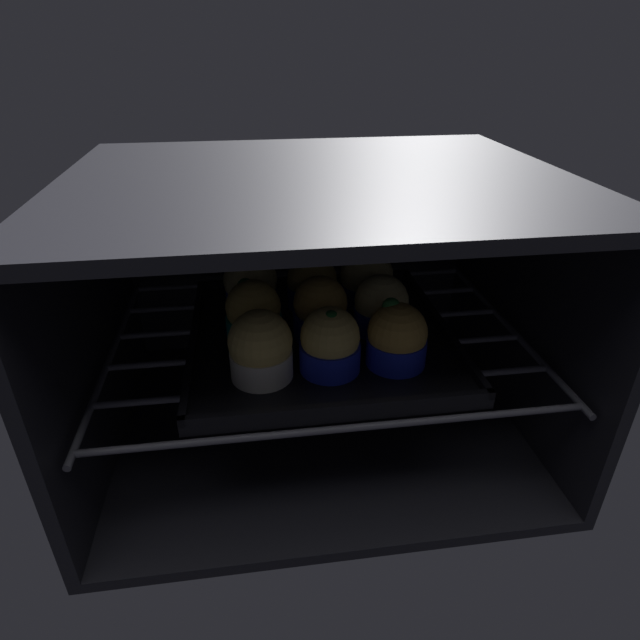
% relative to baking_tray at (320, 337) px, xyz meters
% --- Properties ---
extents(oven_cavity, '(0.59, 0.47, 0.37)m').
position_rel_baking_tray_xyz_m(oven_cavity, '(0.00, 0.06, 0.02)').
color(oven_cavity, black).
rests_on(oven_cavity, ground).
extents(oven_rack, '(0.55, 0.42, 0.01)m').
position_rel_baking_tray_xyz_m(oven_rack, '(0.00, 0.02, -0.01)').
color(oven_rack, '#51515B').
rests_on(oven_rack, oven_cavity).
extents(baking_tray, '(0.33, 0.33, 0.02)m').
position_rel_baking_tray_xyz_m(baking_tray, '(0.00, 0.00, 0.00)').
color(baking_tray, black).
rests_on(baking_tray, oven_rack).
extents(muffin_row0_col0, '(0.07, 0.07, 0.08)m').
position_rel_baking_tray_xyz_m(muffin_row0_col0, '(-0.08, -0.09, 0.04)').
color(muffin_row0_col0, silver).
rests_on(muffin_row0_col0, baking_tray).
extents(muffin_row0_col1, '(0.07, 0.07, 0.08)m').
position_rel_baking_tray_xyz_m(muffin_row0_col1, '(0.00, -0.08, 0.04)').
color(muffin_row0_col1, '#1928B7').
rests_on(muffin_row0_col1, baking_tray).
extents(muffin_row0_col2, '(0.07, 0.07, 0.08)m').
position_rel_baking_tray_xyz_m(muffin_row0_col2, '(0.08, -0.08, 0.04)').
color(muffin_row0_col2, '#1928B7').
rests_on(muffin_row0_col2, baking_tray).
extents(muffin_row1_col0, '(0.07, 0.07, 0.08)m').
position_rel_baking_tray_xyz_m(muffin_row1_col0, '(-0.08, -0.00, 0.04)').
color(muffin_row1_col0, '#0C8C84').
rests_on(muffin_row1_col0, baking_tray).
extents(muffin_row1_col1, '(0.07, 0.07, 0.08)m').
position_rel_baking_tray_xyz_m(muffin_row1_col1, '(0.00, -0.00, 0.04)').
color(muffin_row1_col1, '#1928B7').
rests_on(muffin_row1_col1, baking_tray).
extents(muffin_row1_col2, '(0.07, 0.07, 0.08)m').
position_rel_baking_tray_xyz_m(muffin_row1_col2, '(0.08, -0.00, 0.04)').
color(muffin_row1_col2, '#1928B7').
rests_on(muffin_row1_col2, baking_tray).
extents(muffin_row2_col0, '(0.07, 0.07, 0.09)m').
position_rel_baking_tray_xyz_m(muffin_row2_col0, '(-0.09, 0.08, 0.04)').
color(muffin_row2_col0, '#1928B7').
rests_on(muffin_row2_col0, baking_tray).
extents(muffin_row2_col1, '(0.07, 0.07, 0.08)m').
position_rel_baking_tray_xyz_m(muffin_row2_col1, '(0.00, 0.08, 0.04)').
color(muffin_row2_col1, '#1928B7').
rests_on(muffin_row2_col1, baking_tray).
extents(muffin_row2_col2, '(0.08, 0.08, 0.08)m').
position_rel_baking_tray_xyz_m(muffin_row2_col2, '(0.08, 0.08, 0.04)').
color(muffin_row2_col2, '#1928B7').
rests_on(muffin_row2_col2, baking_tray).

